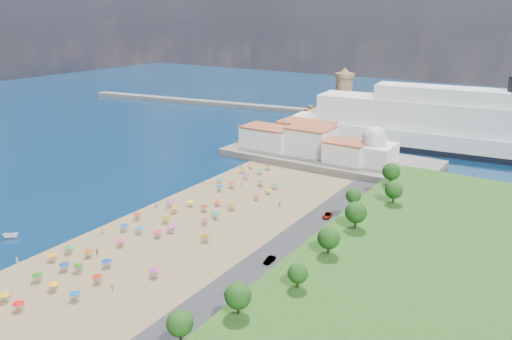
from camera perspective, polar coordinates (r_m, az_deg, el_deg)
The scene contains 13 objects.
ground at distance 160.88m, azimuth -6.05°, elevation -4.77°, with size 700.00×700.00×0.00m, color #071938.
terrace at distance 214.60m, azimuth 8.31°, elevation 1.37°, with size 90.00×36.00×3.00m, color #59544C.
jetty at distance 254.30m, azimuth 7.13°, elevation 3.93°, with size 18.00×70.00×2.40m, color #59544C.
breakwater at distance 342.31m, azimuth -4.49°, elevation 7.59°, with size 200.00×7.00×2.60m, color #59544C.
waterfront_buildings at distance 218.95m, azimuth 5.36°, elevation 3.54°, with size 57.00×29.00×11.00m.
domed_building at distance 203.71m, azimuth 13.28°, elevation 2.37°, with size 16.00×16.00×15.00m.
fortress at distance 279.87m, azimuth 9.87°, elevation 6.23°, with size 40.00×40.00×32.40m.
cruise_ship at distance 242.09m, azimuth 22.14°, elevation 4.30°, with size 163.25×38.53×35.36m.
beach_parasols at distance 152.93m, azimuth -9.43°, elevation -5.28°, with size 32.79×115.78×2.20m.
beachgoers at distance 160.30m, azimuth -7.08°, elevation -4.45°, with size 37.97×97.77×1.90m.
moored_boats at distance 150.11m, azimuth -27.14°, elevation -8.11°, with size 15.27×16.95×1.73m.
parked_cars at distance 137.23m, azimuth 4.22°, elevation -8.22°, with size 2.74×55.48×1.35m.
hillside_trees at distance 130.71m, azimuth 9.67°, elevation -5.58°, with size 15.14×106.30×7.55m.
Camera 1 is at (94.18, -115.11, 61.34)m, focal length 35.00 mm.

